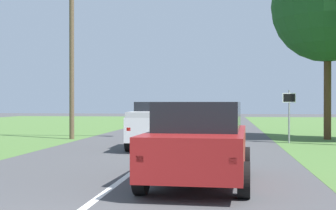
{
  "coord_description": "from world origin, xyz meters",
  "views": [
    {
      "loc": [
        2.5,
        -5.37,
        1.88
      ],
      "look_at": [
        -0.14,
        15.97,
        1.74
      ],
      "focal_mm": 50.91,
      "sensor_mm": 36.0,
      "label": 1
    }
  ],
  "objects_px": {
    "red_suv_near": "(200,140)",
    "pickup_truck_lead": "(160,124)",
    "traffic_light": "(102,26)",
    "extra_tree_1": "(328,6)",
    "keep_moving_sign": "(289,109)"
  },
  "relations": [
    {
      "from": "red_suv_near",
      "to": "extra_tree_1",
      "type": "bearing_deg",
      "value": 67.49
    },
    {
      "from": "pickup_truck_lead",
      "to": "keep_moving_sign",
      "type": "xyz_separation_m",
      "value": [
        5.53,
        2.92,
        0.57
      ]
    },
    {
      "from": "red_suv_near",
      "to": "keep_moving_sign",
      "type": "bearing_deg",
      "value": 72.88
    },
    {
      "from": "traffic_light",
      "to": "extra_tree_1",
      "type": "xyz_separation_m",
      "value": [
        11.18,
        1.31,
        0.96
      ]
    },
    {
      "from": "keep_moving_sign",
      "to": "extra_tree_1",
      "type": "height_order",
      "value": "extra_tree_1"
    },
    {
      "from": "traffic_light",
      "to": "extra_tree_1",
      "type": "relative_size",
      "value": 0.93
    },
    {
      "from": "traffic_light",
      "to": "red_suv_near",
      "type": "bearing_deg",
      "value": -65.48
    },
    {
      "from": "red_suv_near",
      "to": "pickup_truck_lead",
      "type": "xyz_separation_m",
      "value": [
        -2.09,
        8.25,
        -0.01
      ]
    },
    {
      "from": "red_suv_near",
      "to": "traffic_light",
      "type": "xyz_separation_m",
      "value": [
        -5.57,
        12.21,
        4.7
      ]
    },
    {
      "from": "extra_tree_1",
      "to": "keep_moving_sign",
      "type": "bearing_deg",
      "value": -132.61
    },
    {
      "from": "pickup_truck_lead",
      "to": "traffic_light",
      "type": "distance_m",
      "value": 7.06
    },
    {
      "from": "pickup_truck_lead",
      "to": "keep_moving_sign",
      "type": "relative_size",
      "value": 2.24
    },
    {
      "from": "red_suv_near",
      "to": "extra_tree_1",
      "type": "height_order",
      "value": "extra_tree_1"
    },
    {
      "from": "pickup_truck_lead",
      "to": "traffic_light",
      "type": "relative_size",
      "value": 0.61
    },
    {
      "from": "keep_moving_sign",
      "to": "traffic_light",
      "type": "bearing_deg",
      "value": 173.39
    }
  ]
}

